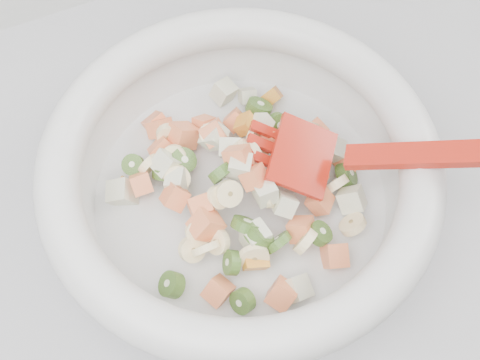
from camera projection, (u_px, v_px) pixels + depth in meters
name	position (u px, v px, depth m)	size (l,w,h in m)	color
counter	(238.00, 293.00, 1.03)	(2.00, 0.60, 0.90)	#97979C
mixing_bowl	(241.00, 175.00, 0.56)	(0.45, 0.37, 0.16)	silver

